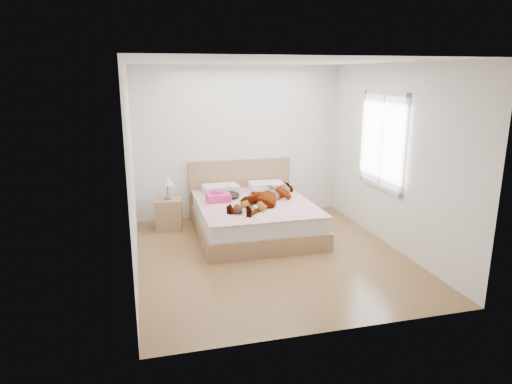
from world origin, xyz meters
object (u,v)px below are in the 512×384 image
(towel, at_px, (218,196))
(magazine, at_px, (247,209))
(woman, at_px, (267,194))
(phone, at_px, (230,186))
(nightstand, at_px, (169,212))
(coffee_mug, at_px, (255,209))
(bed, at_px, (253,215))
(plush_toy, at_px, (238,209))

(towel, relative_size, magazine, 0.70)
(woman, relative_size, phone, 18.39)
(nightstand, bearing_deg, phone, -9.53)
(phone, xyz_separation_m, towel, (-0.23, -0.18, -0.10))
(coffee_mug, bearing_deg, bed, 79.25)
(towel, xyz_separation_m, plush_toy, (0.16, -0.72, -0.01))
(phone, xyz_separation_m, coffee_mug, (0.20, -0.88, -0.13))
(woman, distance_m, phone, 0.64)
(towel, bearing_deg, coffee_mug, -58.82)
(bed, xyz_separation_m, towel, (-0.53, 0.13, 0.31))
(woman, height_order, plush_toy, woman)
(woman, distance_m, coffee_mug, 0.57)
(nightstand, bearing_deg, plush_toy, -49.36)
(phone, relative_size, coffee_mug, 0.84)
(bed, height_order, coffee_mug, bed)
(phone, relative_size, magazine, 0.18)
(towel, height_order, coffee_mug, towel)
(woman, relative_size, nightstand, 1.96)
(phone, xyz_separation_m, nightstand, (-0.98, 0.16, -0.40))
(towel, bearing_deg, magazine, -59.63)
(magazine, distance_m, coffee_mug, 0.16)
(woman, xyz_separation_m, bed, (-0.19, 0.09, -0.35))
(phone, bearing_deg, towel, 170.29)
(bed, xyz_separation_m, magazine, (-0.20, -0.44, 0.24))
(magazine, bearing_deg, nightstand, 140.06)
(coffee_mug, height_order, plush_toy, plush_toy)
(woman, height_order, towel, woman)
(woman, xyz_separation_m, phone, (-0.50, 0.40, 0.06))
(bed, relative_size, plush_toy, 8.98)
(bed, relative_size, towel, 5.56)
(phone, height_order, nightstand, nightstand)
(phone, bearing_deg, magazine, -129.38)
(woman, bearing_deg, magazine, -96.15)
(magazine, relative_size, plush_toy, 2.30)
(towel, bearing_deg, woman, -17.09)
(bed, relative_size, nightstand, 2.37)
(towel, bearing_deg, phone, 37.78)
(phone, xyz_separation_m, plush_toy, (-0.07, -0.90, -0.11))
(magazine, bearing_deg, phone, 98.11)
(bed, height_order, towel, bed)
(coffee_mug, xyz_separation_m, nightstand, (-1.18, 1.04, -0.26))
(plush_toy, xyz_separation_m, nightstand, (-0.91, 1.06, -0.28))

